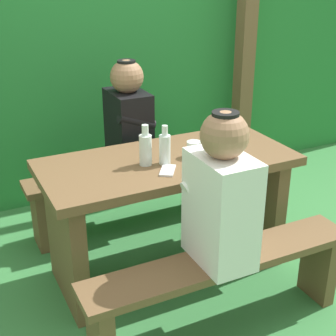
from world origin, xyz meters
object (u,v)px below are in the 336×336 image
object	(u,v)px
person_black_coat	(128,120)
bottle_right	(165,148)
bench_near	(222,278)
bottle_left	(145,148)
drinking_glass	(194,149)
cell_phone	(168,170)
picnic_table	(168,196)
bench_far	(130,184)
person_white_shirt	(221,195)

from	to	relation	value
person_black_coat	bottle_right	size ratio (longest dim) A/B	3.35
bench_near	bottle_left	xyz separation A→B (m)	(-0.14, 0.57, 0.50)
bench_near	bottle_right	size ratio (longest dim) A/B	6.52
drinking_glass	cell_phone	xyz separation A→B (m)	(-0.22, -0.12, -0.04)
person_black_coat	bottle_right	world-z (taller)	person_black_coat
person_black_coat	picnic_table	bearing A→B (deg)	-90.53
picnic_table	bench_near	distance (m)	0.62
person_black_coat	cell_phone	size ratio (longest dim) A/B	5.14
bench_near	cell_phone	size ratio (longest dim) A/B	10.00
person_black_coat	bottle_right	bearing A→B (deg)	-94.78
bench_far	bottle_right	xyz separation A→B (m)	(-0.05, -0.65, 0.50)
bench_near	person_black_coat	size ratio (longest dim) A/B	1.95
drinking_glass	bench_far	bearing A→B (deg)	102.31
person_black_coat	bench_near	bearing A→B (deg)	-90.27
picnic_table	bench_far	distance (m)	0.62
bench_near	bottle_right	world-z (taller)	bottle_right
person_black_coat	bottle_left	bearing A→B (deg)	-103.70
person_white_shirt	cell_phone	bearing A→B (deg)	96.89
cell_phone	drinking_glass	bearing A→B (deg)	62.15
bottle_left	cell_phone	size ratio (longest dim) A/B	1.58
bench_near	bottle_right	bearing A→B (deg)	95.27
person_white_shirt	bottle_left	distance (m)	0.58
cell_phone	bench_near	bearing A→B (deg)	-45.73
bottle_left	bottle_right	size ratio (longest dim) A/B	1.03
bottle_right	cell_phone	size ratio (longest dim) A/B	1.53
cell_phone	person_white_shirt	bearing A→B (deg)	-49.07
picnic_table	person_black_coat	bearing A→B (deg)	89.47
person_white_shirt	drinking_glass	distance (m)	0.57
picnic_table	bottle_right	xyz separation A→B (m)	(-0.05, -0.06, 0.32)
bottle_left	bottle_right	bearing A→B (deg)	-21.43
drinking_glass	bottle_left	bearing A→B (deg)	176.71
person_white_shirt	drinking_glass	size ratio (longest dim) A/B	8.13
person_white_shirt	bottle_right	distance (m)	0.53
cell_phone	bench_far	bearing A→B (deg)	118.04
person_black_coat	drinking_glass	distance (m)	0.64
bottle_right	bench_far	bearing A→B (deg)	85.72
cell_phone	person_black_coat	bearing A→B (deg)	117.60
picnic_table	bottle_left	size ratio (longest dim) A/B	6.35
picnic_table	bench_far	bearing A→B (deg)	90.00
person_white_shirt	drinking_glass	xyz separation A→B (m)	(0.16, 0.55, -0.00)
person_white_shirt	bottle_right	world-z (taller)	person_white_shirt
drinking_glass	bottle_right	bearing A→B (deg)	-173.56
person_black_coat	cell_phone	distance (m)	0.75
bench_near	cell_phone	distance (m)	0.60
bench_near	drinking_glass	distance (m)	0.72
person_black_coat	cell_phone	world-z (taller)	person_black_coat
bench_near	drinking_glass	xyz separation A→B (m)	(0.14, 0.55, 0.45)
drinking_glass	person_white_shirt	bearing A→B (deg)	-106.70
drinking_glass	cell_phone	world-z (taller)	drinking_glass
cell_phone	picnic_table	bearing A→B (deg)	97.34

